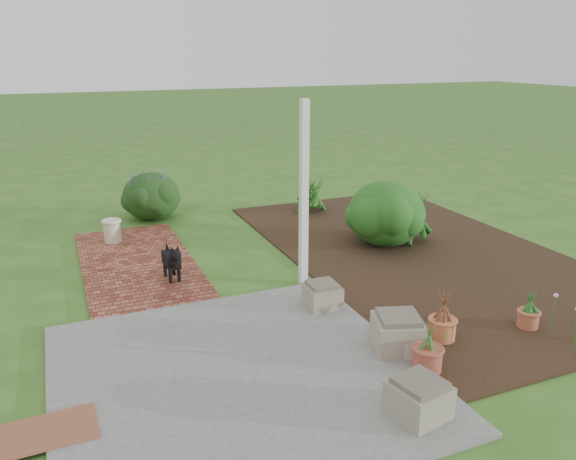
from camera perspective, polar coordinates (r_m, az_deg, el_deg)
name	(u,v)px	position (r m, az deg, el deg)	size (l,w,h in m)	color
ground	(286,290)	(7.60, -0.22, -6.07)	(80.00, 80.00, 0.00)	#2F5A1C
concrete_patio	(237,374)	(5.75, -5.19, -14.36)	(3.50, 3.50, 0.04)	#61615F
brick_path	(137,263)	(8.77, -15.05, -3.21)	(1.60, 3.50, 0.04)	#5F271E
garden_bed	(419,252)	(9.16, 13.15, -2.19)	(4.00, 7.00, 0.03)	black
veranda_post	(304,196)	(7.39, 1.62, 3.50)	(0.10, 0.10, 2.50)	white
stone_trough_near	(418,400)	(5.20, 13.11, -16.45)	(0.44, 0.44, 0.30)	gray
stone_trough_mid	(398,334)	(6.17, 11.09, -10.29)	(0.50, 0.50, 0.33)	gray
stone_trough_far	(322,296)	(7.00, 3.50, -6.71)	(0.40, 0.40, 0.27)	gray
coir_doormat	(49,431)	(5.35, -23.15, -18.28)	(0.77, 0.50, 0.02)	brown
black_dog	(172,260)	(7.84, -11.70, -2.96)	(0.20, 0.59, 0.51)	black
cream_ceramic_urn	(112,231)	(9.71, -17.42, -0.11)	(0.27, 0.27, 0.37)	beige
evergreen_shrub	(386,212)	(9.27, 9.93, 1.83)	(1.26, 1.26, 1.07)	#19380D
agapanthus_clump_back	(411,211)	(9.53, 12.35, 1.90)	(1.11, 1.11, 0.99)	#0F3716
agapanthus_clump_front	(311,190)	(11.04, 2.37, 4.04)	(0.94, 0.94, 0.84)	#163609
terracotta_pot_bronze	(442,329)	(6.50, 15.38, -9.63)	(0.29, 0.29, 0.24)	#B8693E
terracotta_pot_small_left	(528,319)	(7.10, 23.20, -8.28)	(0.24, 0.24, 0.20)	#A75638
terracotta_pot_small_right	(427,359)	(5.89, 13.97, -12.57)	(0.29, 0.29, 0.24)	#9A4434
purple_flowering_bush	(151,195)	(10.94, -13.72, 3.46)	(1.07, 1.07, 0.91)	black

